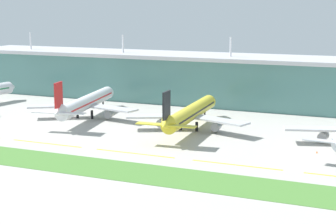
{
  "coord_description": "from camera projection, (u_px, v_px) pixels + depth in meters",
  "views": [
    {
      "loc": [
        76.53,
        -154.94,
        47.2
      ],
      "look_at": [
        -6.92,
        40.0,
        7.0
      ],
      "focal_mm": 60.53,
      "sensor_mm": 36.0,
      "label": 1
    }
  ],
  "objects": [
    {
      "name": "taxiway_stripe_centre",
      "position": [
        135.0,
        153.0,
        182.63
      ],
      "size": [
        28.0,
        0.7,
        0.04
      ],
      "primitive_type": "cube",
      "color": "yellow",
      "rests_on": "ground"
    },
    {
      "name": "ground_plane",
      "position": [
        138.0,
        157.0,
        178.32
      ],
      "size": [
        600.0,
        600.0,
        0.0
      ],
      "primitive_type": "plane",
      "color": "#A8A59E"
    },
    {
      "name": "grass_verge",
      "position": [
        115.0,
        170.0,
        164.5
      ],
      "size": [
        300.0,
        18.0,
        0.1
      ],
      "primitive_type": "cube",
      "color": "#477A33",
      "rests_on": "ground"
    },
    {
      "name": "airliner_near_middle",
      "position": [
        86.0,
        103.0,
        239.19
      ],
      "size": [
        47.97,
        64.85,
        18.9
      ],
      "color": "white",
      "rests_on": "ground"
    },
    {
      "name": "airliner_center",
      "position": [
        190.0,
        113.0,
        215.78
      ],
      "size": [
        48.68,
        63.45,
        18.9
      ],
      "color": "yellow",
      "rests_on": "ground"
    },
    {
      "name": "taxiway_stripe_mid_west",
      "position": [
        47.0,
        143.0,
        195.77
      ],
      "size": [
        28.0,
        0.7,
        0.04
      ],
      "primitive_type": "cube",
      "color": "yellow",
      "rests_on": "ground"
    },
    {
      "name": "taxiway_stripe_mid_east",
      "position": [
        236.0,
        165.0,
        169.48
      ],
      "size": [
        28.0,
        0.7,
        0.04
      ],
      "primitive_type": "cube",
      "color": "yellow",
      "rests_on": "ground"
    },
    {
      "name": "safety_cone_nose_front",
      "position": [
        317.0,
        152.0,
        183.06
      ],
      "size": [
        0.56,
        0.56,
        0.7
      ],
      "primitive_type": "cone",
      "color": "orange",
      "rests_on": "ground"
    },
    {
      "name": "terminal_building",
      "position": [
        233.0,
        80.0,
        269.16
      ],
      "size": [
        288.0,
        34.0,
        32.6
      ],
      "color": "slate",
      "rests_on": "ground"
    }
  ]
}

